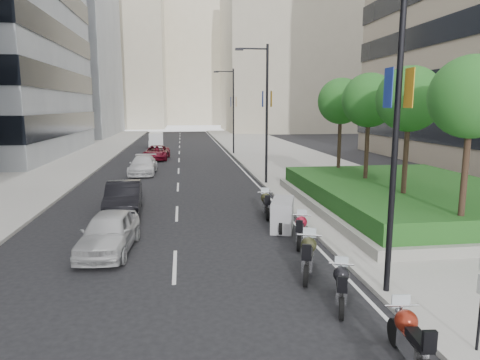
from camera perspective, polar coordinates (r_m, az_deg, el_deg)
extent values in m
plane|color=black|center=(10.79, -0.59, -18.66)|extent=(160.00, 160.00, 0.00)
cube|color=#9E9B93|center=(41.02, 6.69, 2.65)|extent=(10.00, 100.00, 0.15)
cube|color=#9E9B93|center=(41.18, -22.93, 1.97)|extent=(8.00, 100.00, 0.15)
cube|color=silver|center=(40.04, -0.69, 2.44)|extent=(0.12, 100.00, 0.01)
cube|color=silver|center=(39.75, -8.15, 2.29)|extent=(0.12, 100.00, 0.01)
cube|color=gray|center=(83.21, -24.58, 15.76)|extent=(22.00, 26.00, 30.00)
cube|color=#B7AD93|center=(93.26, 7.06, 17.67)|extent=(28.00, 24.00, 36.00)
cube|color=#B7AD93|center=(111.33, -17.02, 15.51)|extent=(26.00, 24.00, 34.00)
cube|color=#B7AD93|center=(130.19, -6.55, 15.86)|extent=(30.00, 24.00, 38.00)
cube|color=gray|center=(22.90, 21.70, -2.97)|extent=(10.00, 14.00, 0.40)
cube|color=#16501D|center=(22.79, 21.79, -1.50)|extent=(9.40, 13.40, 0.80)
cylinder|color=#332319|center=(16.74, 27.69, -0.23)|extent=(0.22, 0.22, 4.00)
sphere|color=#1A531C|center=(16.54, 28.50, 9.71)|extent=(2.80, 2.80, 2.80)
cylinder|color=#332319|center=(20.09, 21.14, 1.73)|extent=(0.22, 0.22, 4.00)
sphere|color=#1A531C|center=(19.92, 21.66, 10.02)|extent=(2.80, 2.80, 2.80)
cylinder|color=#332319|center=(23.64, 16.49, 3.11)|extent=(0.22, 0.22, 4.00)
sphere|color=#1A531C|center=(23.50, 16.84, 10.15)|extent=(2.80, 2.80, 2.80)
cylinder|color=#332319|center=(27.31, 13.07, 4.11)|extent=(0.22, 0.22, 4.00)
sphere|color=#1A531C|center=(27.19, 13.31, 10.20)|extent=(2.80, 2.80, 2.80)
cylinder|color=black|center=(11.78, 20.08, 6.09)|extent=(0.16, 0.16, 9.00)
cube|color=orange|center=(11.90, 21.61, 11.34)|extent=(0.02, 0.45, 1.00)
cube|color=navy|center=(11.64, 19.15, 11.53)|extent=(0.02, 0.45, 1.00)
cylinder|color=black|center=(27.96, 3.59, 8.48)|extent=(0.16, 0.16, 9.00)
cylinder|color=black|center=(28.02, 1.80, 17.10)|extent=(1.80, 0.10, 0.10)
cube|color=black|center=(27.88, -0.11, 17.04)|extent=(0.50, 0.22, 0.14)
cube|color=orange|center=(28.01, 4.19, 10.72)|extent=(0.02, 0.45, 1.00)
cube|color=navy|center=(27.90, 3.04, 10.74)|extent=(0.02, 0.45, 1.00)
cylinder|color=black|center=(45.74, -0.88, 9.01)|extent=(0.16, 0.16, 9.00)
cylinder|color=black|center=(45.78, -2.05, 14.26)|extent=(1.80, 0.10, 0.10)
cube|color=black|center=(45.69, -3.20, 14.20)|extent=(0.50, 0.22, 0.14)
cube|color=orange|center=(45.78, -0.53, 10.38)|extent=(0.02, 0.45, 1.00)
cube|color=navy|center=(45.71, -1.24, 10.38)|extent=(0.02, 0.45, 1.00)
cylinder|color=black|center=(10.40, 19.94, -18.57)|extent=(0.18, 0.61, 0.60)
cube|color=silver|center=(9.66, 21.94, -19.91)|extent=(0.37, 0.85, 0.41)
sphere|color=maroon|center=(9.74, 21.29, -17.13)|extent=(0.47, 0.47, 0.47)
cube|color=black|center=(9.28, 22.83, -19.07)|extent=(0.34, 0.75, 0.16)
cylinder|color=silver|center=(9.87, 20.75, -15.36)|extent=(0.72, 0.12, 0.05)
cylinder|color=black|center=(11.15, 13.39, -16.35)|extent=(0.29, 0.56, 0.56)
cylinder|color=black|center=(12.45, 13.22, -13.46)|extent=(0.29, 0.56, 0.56)
cube|color=silver|center=(11.69, 13.34, -14.24)|extent=(0.51, 0.81, 0.38)
sphere|color=black|center=(11.83, 13.37, -12.15)|extent=(0.43, 0.43, 0.43)
cube|color=black|center=(11.33, 13.43, -13.46)|extent=(0.46, 0.72, 0.14)
cylinder|color=silver|center=(11.99, 13.38, -10.85)|extent=(0.64, 0.26, 0.04)
cylinder|color=black|center=(12.74, 8.77, -12.54)|extent=(0.34, 0.65, 0.64)
cylinder|color=black|center=(14.29, 9.22, -10.04)|extent=(0.34, 0.65, 0.64)
cube|color=silver|center=(13.40, 9.01, -10.59)|extent=(0.60, 0.93, 0.44)
sphere|color=#2C2D19|center=(13.60, 9.15, -8.54)|extent=(0.50, 0.50, 0.50)
cube|color=black|center=(13.00, 8.97, -9.69)|extent=(0.54, 0.83, 0.17)
cylinder|color=silver|center=(13.79, 9.24, -7.28)|extent=(0.74, 0.31, 0.05)
cylinder|color=black|center=(15.62, 7.84, -8.38)|extent=(0.31, 0.59, 0.58)
cylinder|color=black|center=(17.06, 8.25, -6.82)|extent=(0.31, 0.59, 0.58)
cube|color=silver|center=(16.24, 8.05, -7.07)|extent=(0.54, 0.85, 0.40)
sphere|color=maroon|center=(16.44, 8.17, -5.57)|extent=(0.45, 0.45, 0.45)
cube|color=black|center=(15.89, 8.00, -6.32)|extent=(0.49, 0.75, 0.15)
cylinder|color=silver|center=(16.64, 8.25, -4.65)|extent=(0.67, 0.28, 0.05)
cylinder|color=black|center=(17.46, 5.49, -6.30)|extent=(0.30, 0.63, 0.62)
cylinder|color=black|center=(19.00, 5.84, -4.97)|extent=(0.30, 0.63, 0.62)
cube|color=gray|center=(18.14, 5.69, -4.57)|extent=(1.44, 2.26, 1.25)
cylinder|color=black|center=(19.52, 3.70, -4.57)|extent=(0.18, 0.61, 0.60)
cylinder|color=black|center=(21.03, 3.28, -3.51)|extent=(0.18, 0.61, 0.60)
cube|color=silver|center=(20.19, 3.50, -3.60)|extent=(0.37, 0.85, 0.41)
sphere|color=#33341D|center=(20.42, 3.42, -2.38)|extent=(0.47, 0.47, 0.47)
cube|color=black|center=(19.83, 3.59, -2.92)|extent=(0.35, 0.75, 0.16)
cylinder|color=silver|center=(20.63, 3.36, -1.64)|extent=(0.72, 0.12, 0.05)
imported|color=#B1B2B3|center=(16.03, -17.06, -6.65)|extent=(2.02, 4.35, 1.44)
imported|color=black|center=(21.50, -15.26, -2.30)|extent=(1.86, 4.70, 1.52)
imported|color=silver|center=(33.58, -12.80, 1.95)|extent=(2.06, 4.80, 1.38)
imported|color=maroon|center=(42.53, -11.07, 3.61)|extent=(2.56, 5.03, 1.36)
cube|color=white|center=(55.18, -11.10, 5.25)|extent=(1.85, 4.47, 1.85)
cube|color=white|center=(53.56, -11.18, 4.64)|extent=(1.71, 1.12, 0.97)
cylinder|color=black|center=(53.71, -11.92, 4.44)|extent=(0.22, 0.62, 0.62)
cylinder|color=black|center=(53.62, -10.42, 4.48)|extent=(0.22, 0.62, 0.62)
cylinder|color=black|center=(56.68, -11.71, 4.72)|extent=(0.22, 0.62, 0.62)
cylinder|color=black|center=(56.60, -10.28, 4.76)|extent=(0.22, 0.62, 0.62)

